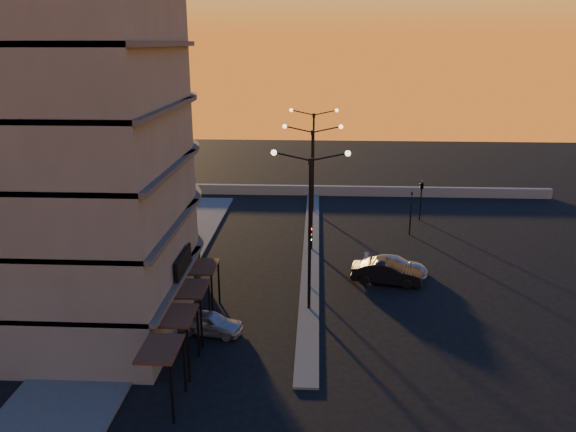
# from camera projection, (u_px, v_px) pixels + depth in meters

# --- Properties ---
(ground) EXTENTS (120.00, 120.00, 0.00)m
(ground) POSITION_uv_depth(u_px,v_px,m) (309.00, 310.00, 33.04)
(ground) COLOR black
(ground) RESTS_ON ground
(sidewalk_west) EXTENTS (5.00, 40.00, 0.12)m
(sidewalk_west) POSITION_uv_depth(u_px,v_px,m) (152.00, 278.00, 37.36)
(sidewalk_west) COLOR #4F4F4C
(sidewalk_west) RESTS_ON ground
(median) EXTENTS (1.20, 36.00, 0.12)m
(median) POSITION_uv_depth(u_px,v_px,m) (311.00, 249.00, 42.56)
(median) COLOR #4F4F4C
(median) RESTS_ON ground
(parapet) EXTENTS (44.00, 0.50, 1.00)m
(parapet) POSITION_uv_depth(u_px,v_px,m) (333.00, 191.00, 57.59)
(parapet) COLOR gray
(parapet) RESTS_ON ground
(building) EXTENTS (14.35, 17.08, 25.00)m
(building) POSITION_uv_depth(u_px,v_px,m) (52.00, 103.00, 30.25)
(building) COLOR #636058
(building) RESTS_ON ground
(streetlamp_near) EXTENTS (4.32, 0.32, 9.51)m
(streetlamp_near) POSITION_uv_depth(u_px,v_px,m) (310.00, 219.00, 31.38)
(streetlamp_near) COLOR black
(streetlamp_near) RESTS_ON ground
(streetlamp_mid) EXTENTS (4.32, 0.32, 9.51)m
(streetlamp_mid) POSITION_uv_depth(u_px,v_px,m) (312.00, 178.00, 40.92)
(streetlamp_mid) COLOR black
(streetlamp_mid) RESTS_ON ground
(streetlamp_far) EXTENTS (4.32, 0.32, 9.51)m
(streetlamp_far) POSITION_uv_depth(u_px,v_px,m) (313.00, 152.00, 50.46)
(streetlamp_far) COLOR black
(streetlamp_far) RESTS_ON ground
(traffic_light_main) EXTENTS (0.28, 0.44, 4.25)m
(traffic_light_main) POSITION_uv_depth(u_px,v_px,m) (310.00, 247.00, 34.92)
(traffic_light_main) COLOR black
(traffic_light_main) RESTS_ON ground
(signal_east_a) EXTENTS (0.13, 0.16, 3.60)m
(signal_east_a) POSITION_uv_depth(u_px,v_px,m) (411.00, 212.00, 45.42)
(signal_east_a) COLOR black
(signal_east_a) RESTS_ON ground
(signal_east_b) EXTENTS (0.42, 1.99, 3.60)m
(signal_east_b) POSITION_uv_depth(u_px,v_px,m) (422.00, 186.00, 48.81)
(signal_east_b) COLOR black
(signal_east_b) RESTS_ON ground
(car_hatchback) EXTENTS (3.85, 2.14, 1.24)m
(car_hatchback) POSITION_uv_depth(u_px,v_px,m) (210.00, 323.00, 30.22)
(car_hatchback) COLOR #A8AAB0
(car_hatchback) RESTS_ON ground
(car_sedan) EXTENTS (4.78, 2.33, 1.51)m
(car_sedan) POSITION_uv_depth(u_px,v_px,m) (387.00, 272.00, 36.53)
(car_sedan) COLOR black
(car_sedan) RESTS_ON ground
(car_wagon) EXTENTS (4.48, 2.34, 1.24)m
(car_wagon) POSITION_uv_depth(u_px,v_px,m) (396.00, 265.00, 37.97)
(car_wagon) COLOR #B6B9BF
(car_wagon) RESTS_ON ground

